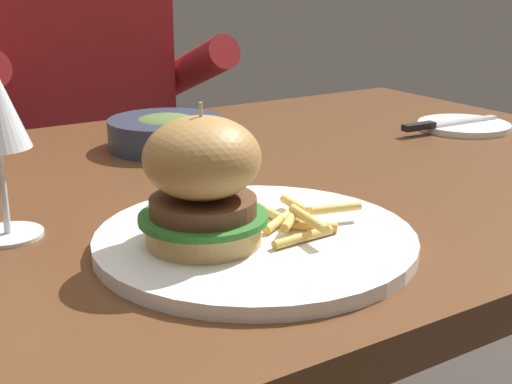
# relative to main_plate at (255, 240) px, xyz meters

# --- Properties ---
(dining_table) EXTENTS (1.36, 0.83, 0.74)m
(dining_table) POSITION_rel_main_plate_xyz_m (0.05, 0.22, -0.09)
(dining_table) COLOR #56331C
(dining_table) RESTS_ON ground
(main_plate) EXTENTS (0.31, 0.31, 0.01)m
(main_plate) POSITION_rel_main_plate_xyz_m (0.00, 0.00, 0.00)
(main_plate) COLOR white
(main_plate) RESTS_ON dining_table
(burger_sandwich) EXTENTS (0.12, 0.12, 0.13)m
(burger_sandwich) POSITION_rel_main_plate_xyz_m (-0.05, 0.01, 0.07)
(burger_sandwich) COLOR tan
(burger_sandwich) RESTS_ON main_plate
(fries_pile) EXTENTS (0.12, 0.13, 0.02)m
(fries_pile) POSITION_rel_main_plate_xyz_m (0.04, -0.01, 0.02)
(fries_pile) COLOR #E0B251
(fries_pile) RESTS_ON main_plate
(bread_plate) EXTENTS (0.15, 0.15, 0.01)m
(bread_plate) POSITION_rel_main_plate_xyz_m (0.57, 0.25, -0.00)
(bread_plate) COLOR white
(bread_plate) RESTS_ON dining_table
(table_knife) EXTENTS (0.20, 0.02, 0.01)m
(table_knife) POSITION_rel_main_plate_xyz_m (0.52, 0.25, 0.01)
(table_knife) COLOR silver
(table_knife) RESTS_ON bread_plate
(soup_bowl) EXTENTS (0.17, 0.17, 0.05)m
(soup_bowl) POSITION_rel_main_plate_xyz_m (0.10, 0.40, 0.02)
(soup_bowl) COLOR #2D384C
(soup_bowl) RESTS_ON dining_table
(diner_person) EXTENTS (0.51, 0.36, 1.18)m
(diner_person) POSITION_rel_main_plate_xyz_m (0.14, 0.91, -0.18)
(diner_person) COLOR #282833
(diner_person) RESTS_ON ground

